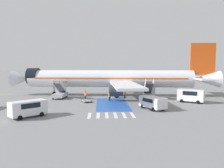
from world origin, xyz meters
TOP-DOWN VIEW (x-y plane):
  - ground_plane at (0.00, 0.00)m, footprint 600.00×600.00m
  - apron_leadline_yellow at (-1.39, 0.42)m, footprint 80.36×9.29m
  - apron_stand_patch_blue at (-1.39, -10.29)m, footprint 5.58×13.32m
  - apron_walkway_bar_0 at (-4.99, -19.09)m, footprint 0.44×3.60m
  - apron_walkway_bar_1 at (-3.79, -19.09)m, footprint 0.44×3.60m
  - apron_walkway_bar_2 at (-2.59, -19.09)m, footprint 0.44×3.60m
  - apron_walkway_bar_3 at (-1.39, -19.09)m, footprint 0.44×3.60m
  - apron_walkway_bar_4 at (-0.19, -19.09)m, footprint 0.44×3.60m
  - apron_walkway_bar_5 at (1.01, -19.09)m, footprint 0.44×3.60m
  - airliner at (-0.71, 0.34)m, footprint 46.97×35.38m
  - boarding_stairs_forward at (-11.96, -2.89)m, footprint 2.73×5.41m
  - boarding_stairs_aft at (6.35, -4.96)m, footprint 2.73×5.41m
  - fuel_tanker at (4.21, 26.88)m, footprint 3.45×10.33m
  - service_van_0 at (4.75, -15.25)m, footprint 3.81×5.00m
  - service_van_2 at (13.30, -9.48)m, footprint 4.88×4.15m
  - service_van_3 at (-13.09, -19.67)m, footprint 4.78×4.52m
  - baggage_cart at (-6.13, -7.86)m, footprint 2.37×2.97m
  - ground_crew_0 at (-6.52, -5.42)m, footprint 0.49×0.38m
  - ground_crew_1 at (-1.68, -6.46)m, footprint 0.47×0.47m
  - ground_crew_2 at (1.60, -3.71)m, footprint 0.49×0.38m
  - traffic_cone_0 at (-15.67, -8.52)m, footprint 0.45×0.45m
  - traffic_cone_1 at (6.49, -9.62)m, footprint 0.49×0.49m

SIDE VIEW (x-z plane):
  - ground_plane at x=0.00m, z-range 0.00..0.00m
  - apron_leadline_yellow at x=-1.39m, z-range 0.00..0.01m
  - apron_stand_patch_blue at x=-1.39m, z-range 0.00..0.01m
  - apron_walkway_bar_0 at x=-4.99m, z-range 0.00..0.01m
  - apron_walkway_bar_1 at x=-3.79m, z-range 0.00..0.01m
  - apron_walkway_bar_2 at x=-2.59m, z-range 0.00..0.01m
  - apron_walkway_bar_3 at x=-1.39m, z-range 0.00..0.01m
  - apron_walkway_bar_4 at x=-0.19m, z-range 0.00..0.01m
  - apron_walkway_bar_5 at x=1.01m, z-range 0.00..0.01m
  - traffic_cone_0 at x=-15.67m, z-range 0.00..0.50m
  - baggage_cart at x=-6.13m, z-range -0.18..0.69m
  - traffic_cone_1 at x=6.49m, z-range 0.00..0.54m
  - ground_crew_1 at x=-1.68m, z-range 0.13..1.82m
  - boarding_stairs_forward at x=-11.96m, z-range -1.08..3.11m
  - boarding_stairs_aft at x=6.35m, z-range -1.12..3.17m
  - ground_crew_2 at x=1.60m, z-range 0.15..2.00m
  - ground_crew_0 at x=-6.52m, z-range 0.15..2.01m
  - service_van_0 at x=4.75m, z-range 0.20..2.15m
  - service_van_3 at x=-13.09m, z-range 0.21..2.42m
  - service_van_2 at x=13.30m, z-range 0.22..2.63m
  - fuel_tanker at x=4.21m, z-range 0.01..3.32m
  - airliner at x=-0.71m, z-range -1.99..9.77m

